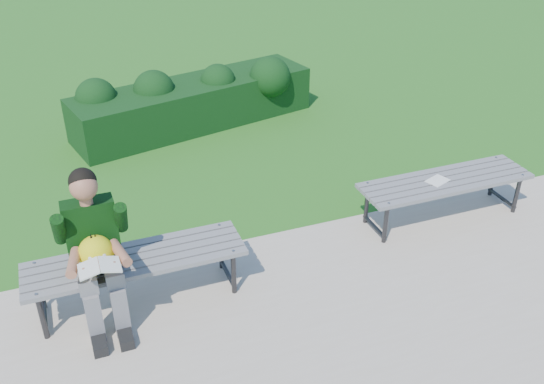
# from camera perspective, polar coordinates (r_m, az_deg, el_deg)

# --- Properties ---
(ground) EXTENTS (80.00, 80.00, 0.00)m
(ground) POSITION_cam_1_polar(r_m,az_deg,el_deg) (6.03, -1.60, -4.44)
(ground) COLOR #2D661B
(ground) RESTS_ON ground
(walkway) EXTENTS (30.00, 3.50, 0.02)m
(walkway) POSITION_cam_1_polar(r_m,az_deg,el_deg) (4.80, 5.64, -15.58)
(walkway) COLOR #BBB3A0
(walkway) RESTS_ON ground
(hedge) EXTENTS (3.42, 1.56, 0.86)m
(hedge) POSITION_cam_1_polar(r_m,az_deg,el_deg) (8.38, -7.43, 8.65)
(hedge) COLOR #1A4218
(hedge) RESTS_ON ground
(bench_left) EXTENTS (1.80, 0.50, 0.46)m
(bench_left) POSITION_cam_1_polar(r_m,az_deg,el_deg) (5.15, -12.69, -6.49)
(bench_left) COLOR slate
(bench_left) RESTS_ON walkway
(bench_right) EXTENTS (1.80, 0.50, 0.46)m
(bench_right) POSITION_cam_1_polar(r_m,az_deg,el_deg) (6.38, 15.99, 0.74)
(bench_right) COLOR slate
(bench_right) RESTS_ON walkway
(seated_boy) EXTENTS (0.56, 0.76, 1.31)m
(seated_boy) POSITION_cam_1_polar(r_m,az_deg,el_deg) (4.89, -16.34, -4.99)
(seated_boy) COLOR slate
(seated_boy) RESTS_ON walkway
(paper_sheet) EXTENTS (0.26, 0.23, 0.01)m
(paper_sheet) POSITION_cam_1_polar(r_m,az_deg,el_deg) (6.29, 15.33, 1.04)
(paper_sheet) COLOR white
(paper_sheet) RESTS_ON bench_right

